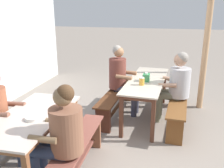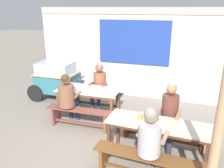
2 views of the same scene
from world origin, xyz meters
name	(u,v)px [view 1 (image 1 of 2)]	position (x,y,z in m)	size (l,w,h in m)	color
ground_plane	(125,139)	(0.00, 0.00, 0.00)	(40.00, 40.00, 0.00)	gray
dining_table_far	(32,121)	(-1.00, 0.99, 0.67)	(1.56, 0.78, 0.75)	beige
dining_table_near	(147,84)	(0.89, -0.21, 0.67)	(1.89, 0.71, 0.75)	beige
bench_far_front	(78,152)	(-0.98, 0.41, 0.31)	(1.55, 0.33, 0.47)	brown
bench_near_back	(116,99)	(0.92, 0.37, 0.31)	(1.79, 0.38, 0.47)	#512C17
bench_near_front	(178,105)	(0.87, -0.79, 0.32)	(1.89, 0.39, 0.47)	brown
person_right_near_table	(121,76)	(1.02, 0.29, 0.75)	(0.46, 0.58, 1.33)	#353645
person_left_back_turned	(61,132)	(-1.28, 0.46, 0.73)	(0.48, 0.60, 1.27)	#2B3650
person_center_facing	(0,109)	(-0.92, 1.50, 0.74)	(0.45, 0.59, 1.30)	#2D364F
person_near_front	(176,83)	(0.83, -0.73, 0.75)	(0.50, 0.58, 1.29)	#686650
tissue_box	(146,77)	(0.80, -0.21, 0.82)	(0.15, 0.11, 0.15)	#378650
condiment_jar	(142,81)	(0.55, -0.16, 0.81)	(0.09, 0.09, 0.13)	gold
soup_bowl	(33,118)	(-1.10, 0.90, 0.77)	(0.18, 0.18, 0.04)	silver
wooden_support_post	(206,50)	(1.67, -1.24, 1.21)	(0.12, 0.12, 2.41)	tan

